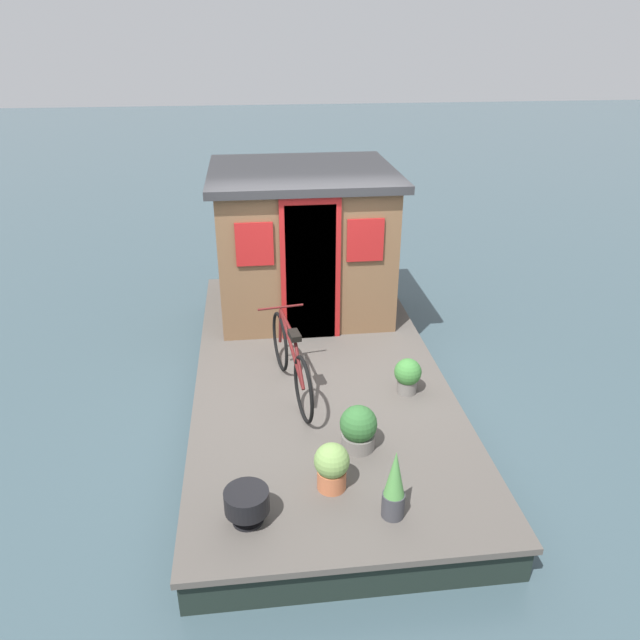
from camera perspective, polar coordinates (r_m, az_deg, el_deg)
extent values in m
plane|color=#384C54|center=(7.20, -0.19, -7.26)|extent=(60.00, 60.00, 0.00)
cube|color=#4C4742|center=(7.00, -0.19, -4.68)|extent=(5.75, 2.75, 0.06)
cube|color=black|center=(7.10, -0.19, -6.09)|extent=(5.63, 2.69, 0.35)
cube|color=brown|center=(8.22, -1.62, 7.19)|extent=(1.98, 2.18, 1.79)
cube|color=#28282B|center=(7.97, -1.70, 13.65)|extent=(2.18, 2.38, 0.10)
cube|color=maroon|center=(7.29, -0.88, 4.33)|extent=(0.04, 0.60, 1.70)
cube|color=maroon|center=(7.27, -0.88, 4.68)|extent=(0.03, 0.72, 1.80)
cube|color=maroon|center=(7.25, 4.28, 7.48)|extent=(0.03, 0.44, 0.52)
cube|color=maroon|center=(7.12, -6.18, 7.07)|extent=(0.03, 0.44, 0.52)
torus|color=black|center=(6.83, -3.77, -2.03)|extent=(0.67, 0.14, 0.67)
torus|color=black|center=(5.96, -1.56, -6.52)|extent=(0.67, 0.14, 0.67)
cylinder|color=#4C1414|center=(6.25, -2.70, -2.59)|extent=(0.96, 0.19, 0.46)
cylinder|color=#4C1414|center=(6.30, -3.09, -0.31)|extent=(0.62, 0.13, 0.06)
cylinder|color=#4C1414|center=(5.99, -1.99, -4.09)|extent=(0.36, 0.09, 0.42)
cylinder|color=#4C1414|center=(6.70, -3.74, -0.56)|extent=(0.12, 0.05, 0.44)
cube|color=black|center=(6.02, -2.41, -1.44)|extent=(0.21, 0.13, 0.06)
cylinder|color=#4C1414|center=(6.56, -3.72, 1.20)|extent=(0.10, 0.50, 0.02)
cylinder|color=#38383D|center=(5.06, 6.88, -16.83)|extent=(0.18, 0.18, 0.21)
cone|color=#4C8942|center=(4.86, 7.08, -14.11)|extent=(0.17, 0.17, 0.41)
cylinder|color=#B2603D|center=(5.29, 1.10, -14.69)|extent=(0.25, 0.25, 0.18)
sphere|color=#70934C|center=(5.16, 1.12, -13.06)|extent=(0.30, 0.30, 0.30)
cylinder|color=slate|center=(5.73, 3.58, -11.27)|extent=(0.31, 0.31, 0.14)
sphere|color=#2D602D|center=(5.61, 3.63, -9.71)|extent=(0.34, 0.34, 0.34)
cylinder|color=slate|center=(6.57, 8.16, -6.16)|extent=(0.21, 0.21, 0.15)
sphere|color=#387533|center=(6.48, 8.25, -4.85)|extent=(0.29, 0.29, 0.29)
cylinder|color=black|center=(4.95, -6.90, -16.49)|extent=(0.36, 0.36, 0.18)
cylinder|color=black|center=(5.05, -6.81, -17.74)|extent=(0.04, 0.04, 0.12)
cylinder|color=black|center=(5.08, -6.78, -18.14)|extent=(0.25, 0.25, 0.02)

